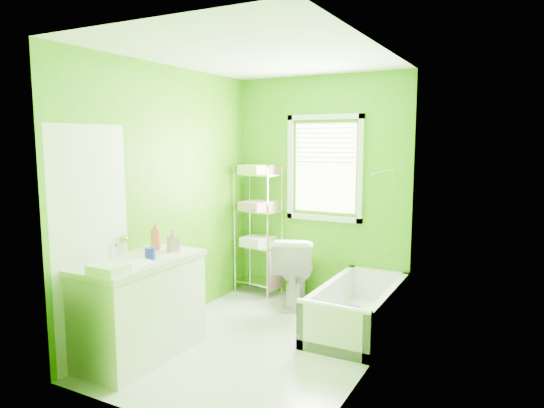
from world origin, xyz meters
The scene contains 9 objects.
ground centered at (0.00, 0.00, 0.00)m, with size 2.90×2.90×0.00m, color silver.
room_envelope centered at (0.00, 0.00, 1.55)m, with size 2.14×2.94×2.62m.
window centered at (0.05, 1.42, 1.61)m, with size 0.92×0.05×1.22m.
door centered at (-1.04, -1.00, 1.00)m, with size 0.09×0.80×2.00m.
right_wall_decor centered at (1.04, -0.02, 1.32)m, with size 0.04×1.48×1.17m.
bathtub centered at (0.71, 0.68, 0.15)m, with size 0.68×1.46×0.47m.
toilet centered at (-0.16, 1.09, 0.40)m, with size 0.45×0.78×0.80m, color white.
vanity centered at (-0.77, -0.75, 0.46)m, with size 0.59×1.15×1.13m.
wire_shelf_unit centered at (-0.73, 1.28, 0.96)m, with size 0.56×0.45×1.58m.
Camera 1 is at (2.13, -3.77, 1.88)m, focal length 32.00 mm.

